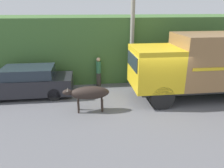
{
  "coord_description": "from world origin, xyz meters",
  "views": [
    {
      "loc": [
        -3.42,
        -9.44,
        4.58
      ],
      "look_at": [
        -2.21,
        0.17,
        1.11
      ],
      "focal_mm": 35.0,
      "sensor_mm": 36.0,
      "label": 1
    }
  ],
  "objects_px": {
    "cargo_truck": "(207,63)",
    "parked_suv": "(28,82)",
    "utility_pole": "(132,28)",
    "brown_cow": "(89,93)",
    "pedestrian_on_hill": "(99,70)"
  },
  "relations": [
    {
      "from": "utility_pole",
      "to": "parked_suv",
      "type": "bearing_deg",
      "value": -169.59
    },
    {
      "from": "utility_pole",
      "to": "pedestrian_on_hill",
      "type": "bearing_deg",
      "value": 179.73
    },
    {
      "from": "brown_cow",
      "to": "parked_suv",
      "type": "distance_m",
      "value": 3.89
    },
    {
      "from": "cargo_truck",
      "to": "pedestrian_on_hill",
      "type": "distance_m",
      "value": 5.94
    },
    {
      "from": "cargo_truck",
      "to": "parked_suv",
      "type": "height_order",
      "value": "cargo_truck"
    },
    {
      "from": "pedestrian_on_hill",
      "to": "cargo_truck",
      "type": "bearing_deg",
      "value": 170.28
    },
    {
      "from": "cargo_truck",
      "to": "utility_pole",
      "type": "distance_m",
      "value": 4.45
    },
    {
      "from": "parked_suv",
      "to": "brown_cow",
      "type": "bearing_deg",
      "value": -35.15
    },
    {
      "from": "pedestrian_on_hill",
      "to": "utility_pole",
      "type": "relative_size",
      "value": 0.26
    },
    {
      "from": "cargo_truck",
      "to": "parked_suv",
      "type": "relative_size",
      "value": 1.56
    },
    {
      "from": "pedestrian_on_hill",
      "to": "brown_cow",
      "type": "bearing_deg",
      "value": 93.7
    },
    {
      "from": "cargo_truck",
      "to": "utility_pole",
      "type": "bearing_deg",
      "value": 144.78
    },
    {
      "from": "pedestrian_on_hill",
      "to": "parked_suv",
      "type": "bearing_deg",
      "value": 30.68
    },
    {
      "from": "cargo_truck",
      "to": "pedestrian_on_hill",
      "type": "bearing_deg",
      "value": 156.09
    },
    {
      "from": "parked_suv",
      "to": "utility_pole",
      "type": "bearing_deg",
      "value": 10.27
    }
  ]
}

